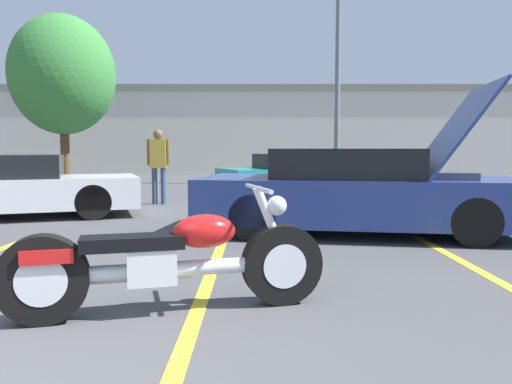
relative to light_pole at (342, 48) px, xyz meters
name	(u,v)px	position (x,y,z in m)	size (l,w,h in m)	color
parking_stripe_middle	(210,281)	(-3.36, -13.00, -4.74)	(0.12, 4.82, 0.01)	yellow
parking_stripe_back	(500,282)	(-0.62, -13.00, -4.74)	(0.12, 4.82, 0.01)	yellow
far_building	(224,129)	(-4.70, 9.01, -2.41)	(32.00, 4.20, 4.40)	beige
light_pole	(342,48)	(0.00, 0.00, 0.00)	(1.21, 0.28, 8.71)	slate
tree_background	(65,75)	(-9.85, 0.58, -0.85)	(3.70, 3.70, 6.03)	brown
motorcycle	(170,262)	(-3.57, -13.89, -4.35)	(2.39, 0.92, 0.96)	black
show_car_hood_open	(360,192)	(-1.39, -10.25, -4.13)	(4.86, 2.63, 2.16)	navy
parked_car_right_row	(304,174)	(-1.62, -3.77, -4.20)	(4.92, 3.44, 1.12)	teal
parked_car_mid_row	(16,187)	(-7.34, -8.53, -4.20)	(4.65, 3.09, 1.14)	silver
spectator_near_motorcycle	(160,160)	(-5.11, -6.33, -3.74)	(0.52, 0.22, 1.69)	#38476B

